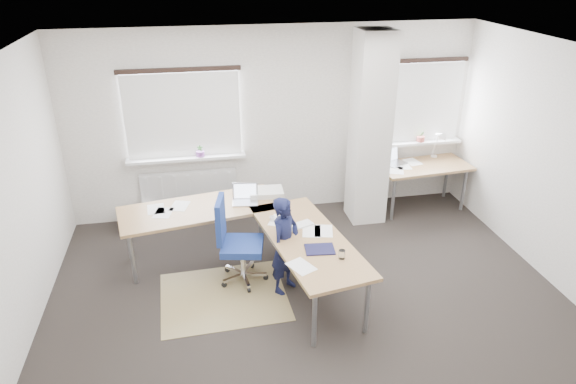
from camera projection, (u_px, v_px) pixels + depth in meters
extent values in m
plane|color=black|center=(310.00, 304.00, 5.93)|extent=(6.00, 6.00, 0.00)
cube|color=beige|center=(274.00, 123.00, 7.55)|extent=(6.00, 0.04, 2.80)
cube|color=beige|center=(408.00, 370.00, 3.11)|extent=(6.00, 0.04, 2.80)
cube|color=beige|center=(3.00, 221.00, 4.82)|extent=(0.04, 5.00, 2.80)
cube|color=beige|center=(569.00, 174.00, 5.84)|extent=(0.04, 5.00, 2.80)
cube|color=white|center=(316.00, 58.00, 4.73)|extent=(6.00, 5.00, 0.04)
cube|color=beige|center=(370.00, 130.00, 7.29)|extent=(0.50, 0.50, 2.78)
cube|color=white|center=(183.00, 115.00, 7.22)|extent=(1.60, 0.04, 1.20)
cube|color=white|center=(183.00, 116.00, 7.18)|extent=(1.60, 0.02, 1.20)
cube|color=white|center=(187.00, 158.00, 7.42)|extent=(1.70, 0.20, 0.04)
cube|color=white|center=(422.00, 102.00, 7.83)|extent=(1.20, 0.04, 1.20)
cube|color=white|center=(423.00, 103.00, 7.79)|extent=(1.20, 0.02, 1.20)
cube|color=white|center=(420.00, 142.00, 8.03)|extent=(1.30, 0.20, 0.04)
cube|color=white|center=(190.00, 191.00, 7.66)|extent=(1.40, 0.10, 0.60)
cylinder|color=#87469B|center=(200.00, 154.00, 7.41)|extent=(0.12, 0.12, 0.08)
imported|color=#2D6227|center=(200.00, 151.00, 7.39)|extent=(0.09, 0.06, 0.17)
cylinder|color=#AD4B42|center=(421.00, 139.00, 7.99)|extent=(0.12, 0.12, 0.08)
imported|color=#2D6227|center=(421.00, 136.00, 7.97)|extent=(0.09, 0.07, 0.17)
cube|color=#927F4F|center=(224.00, 296.00, 6.06)|extent=(1.50, 1.28, 0.01)
cube|color=white|center=(136.00, 219.00, 7.51)|extent=(0.50, 0.39, 0.27)
cube|color=olive|center=(199.00, 209.00, 6.55)|extent=(2.11, 1.14, 0.04)
cube|color=olive|center=(308.00, 240.00, 5.86)|extent=(1.14, 2.11, 0.04)
cylinder|color=gray|center=(133.00, 259.00, 6.16)|extent=(0.05, 0.05, 0.69)
cylinder|color=gray|center=(128.00, 235.00, 6.67)|extent=(0.05, 0.05, 0.69)
cylinder|color=gray|center=(260.00, 213.00, 7.25)|extent=(0.05, 0.05, 0.69)
cylinder|color=gray|center=(314.00, 319.00, 5.16)|extent=(0.05, 0.05, 0.69)
cylinder|color=gray|center=(367.00, 306.00, 5.35)|extent=(0.05, 0.05, 0.69)
cylinder|color=gray|center=(302.00, 227.00, 6.87)|extent=(0.05, 0.05, 0.69)
cube|color=#B7B7BC|center=(245.00, 202.00, 6.66)|extent=(0.36, 0.27, 0.01)
cube|color=#B7B7BC|center=(245.00, 191.00, 6.72)|extent=(0.33, 0.09, 0.22)
cube|color=silver|center=(245.00, 191.00, 6.72)|extent=(0.29, 0.07, 0.19)
cube|color=white|center=(296.00, 227.00, 6.07)|extent=(0.46, 0.30, 0.02)
cube|color=#141335|center=(320.00, 249.00, 5.62)|extent=(0.34, 0.27, 0.01)
cube|color=beige|center=(266.00, 192.00, 6.88)|extent=(0.47, 0.35, 0.07)
imported|color=white|center=(272.00, 219.00, 6.20)|extent=(0.07, 0.07, 0.07)
cylinder|color=silver|center=(342.00, 254.00, 5.44)|extent=(0.07, 0.07, 0.10)
cube|color=olive|center=(423.00, 166.00, 7.85)|extent=(1.46, 0.82, 0.04)
cylinder|color=gray|center=(393.00, 199.00, 7.64)|extent=(0.05, 0.05, 0.69)
cylinder|color=gray|center=(464.00, 190.00, 7.94)|extent=(0.05, 0.05, 0.69)
cylinder|color=gray|center=(379.00, 186.00, 8.08)|extent=(0.05, 0.05, 0.69)
cylinder|color=gray|center=(446.00, 177.00, 8.37)|extent=(0.05, 0.05, 0.69)
cube|color=#B7B7BC|center=(396.00, 164.00, 7.87)|extent=(0.40, 0.36, 0.01)
cube|color=#B7B7BC|center=(390.00, 155.00, 7.90)|extent=(0.31, 0.19, 0.22)
cube|color=silver|center=(390.00, 155.00, 7.90)|extent=(0.27, 0.16, 0.19)
cylinder|color=white|center=(434.00, 156.00, 8.15)|extent=(0.10, 0.10, 0.02)
cylinder|color=white|center=(435.00, 145.00, 8.07)|extent=(0.02, 0.16, 0.38)
cylinder|color=white|center=(441.00, 134.00, 7.87)|extent=(0.02, 0.29, 0.13)
cone|color=white|center=(445.00, 138.00, 7.75)|extent=(0.14, 0.16, 0.17)
cube|color=navy|center=(242.00, 246.00, 6.16)|extent=(0.57, 0.57, 0.08)
cube|color=navy|center=(220.00, 220.00, 6.01)|extent=(0.15, 0.43, 0.53)
cylinder|color=silver|center=(243.00, 260.00, 6.24)|extent=(0.06, 0.06, 0.36)
cylinder|color=black|center=(266.00, 277.00, 6.35)|extent=(0.07, 0.04, 0.06)
cylinder|color=black|center=(252.00, 265.00, 6.59)|extent=(0.06, 0.07, 0.06)
cylinder|color=black|center=(227.00, 270.00, 6.50)|extent=(0.07, 0.07, 0.06)
cylinder|color=black|center=(224.00, 285.00, 6.21)|extent=(0.07, 0.06, 0.06)
cylinder|color=black|center=(249.00, 290.00, 6.11)|extent=(0.04, 0.07, 0.06)
imported|color=black|center=(285.00, 245.00, 5.94)|extent=(0.51, 0.52, 1.21)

